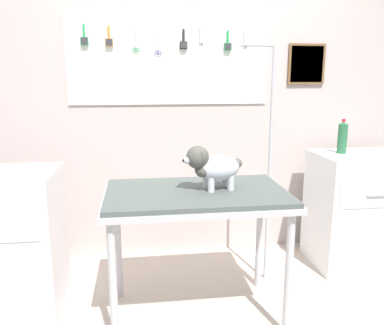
{
  "coord_description": "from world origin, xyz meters",
  "views": [
    {
      "loc": [
        -0.41,
        -1.92,
        1.46
      ],
      "look_at": [
        -0.11,
        0.35,
        0.96
      ],
      "focal_mm": 37.03,
      "sensor_mm": 36.0,
      "label": 1
    }
  ],
  "objects_px": {
    "grooming_arm": "(268,177)",
    "cabinet_right": "(357,209)",
    "grooming_table": "(196,203)",
    "soda_bottle": "(342,137)",
    "dog": "(212,166)"
  },
  "relations": [
    {
      "from": "grooming_arm",
      "to": "cabinet_right",
      "type": "distance_m",
      "value": 0.88
    },
    {
      "from": "cabinet_right",
      "to": "grooming_table",
      "type": "bearing_deg",
      "value": -158.59
    },
    {
      "from": "cabinet_right",
      "to": "soda_bottle",
      "type": "xyz_separation_m",
      "value": [
        -0.15,
        0.05,
        0.56
      ]
    },
    {
      "from": "dog",
      "to": "grooming_table",
      "type": "bearing_deg",
      "value": -179.86
    },
    {
      "from": "grooming_arm",
      "to": "dog",
      "type": "relative_size",
      "value": 4.53
    },
    {
      "from": "grooming_arm",
      "to": "soda_bottle",
      "type": "bearing_deg",
      "value": 18.96
    },
    {
      "from": "grooming_arm",
      "to": "cabinet_right",
      "type": "relative_size",
      "value": 1.88
    },
    {
      "from": "grooming_table",
      "to": "dog",
      "type": "bearing_deg",
      "value": 0.14
    },
    {
      "from": "grooming_arm",
      "to": "cabinet_right",
      "type": "bearing_deg",
      "value": 12.35
    },
    {
      "from": "soda_bottle",
      "to": "grooming_table",
      "type": "bearing_deg",
      "value": -154.34
    },
    {
      "from": "cabinet_right",
      "to": "grooming_arm",
      "type": "bearing_deg",
      "value": -167.65
    },
    {
      "from": "dog",
      "to": "soda_bottle",
      "type": "xyz_separation_m",
      "value": [
        1.11,
        0.58,
        0.06
      ]
    },
    {
      "from": "dog",
      "to": "cabinet_right",
      "type": "xyz_separation_m",
      "value": [
        1.26,
        0.53,
        -0.5
      ]
    },
    {
      "from": "grooming_arm",
      "to": "soda_bottle",
      "type": "xyz_separation_m",
      "value": [
        0.65,
        0.22,
        0.23
      ]
    },
    {
      "from": "grooming_arm",
      "to": "soda_bottle",
      "type": "height_order",
      "value": "grooming_arm"
    }
  ]
}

